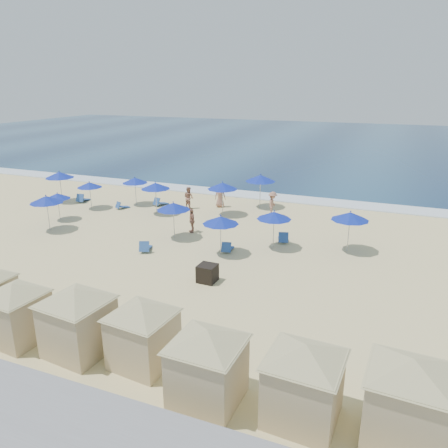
% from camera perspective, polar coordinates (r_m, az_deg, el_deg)
% --- Properties ---
extents(ground, '(160.00, 160.00, 0.00)m').
position_cam_1_polar(ground, '(25.58, -8.72, -4.07)').
color(ground, beige).
rests_on(ground, ground).
extents(ocean, '(160.00, 80.00, 0.06)m').
position_cam_1_polar(ocean, '(76.86, 12.88, 10.41)').
color(ocean, '#0D294B').
rests_on(ocean, ground).
extents(surf_line, '(160.00, 2.50, 0.08)m').
position_cam_1_polar(surf_line, '(39.01, 2.90, 3.88)').
color(surf_line, white).
rests_on(surf_line, ground).
extents(trash_bin, '(0.92, 0.92, 0.88)m').
position_cam_1_polar(trash_bin, '(21.94, -2.19, -6.44)').
color(trash_bin, black).
rests_on(trash_bin, ground).
extents(cabana_1, '(4.16, 4.16, 2.62)m').
position_cam_1_polar(cabana_1, '(18.57, -25.61, -9.47)').
color(cabana_1, '#C5B087').
rests_on(cabana_1, ground).
extents(cabana_2, '(4.50, 4.50, 2.83)m').
position_cam_1_polar(cabana_2, '(16.87, -18.65, -10.90)').
color(cabana_2, '#C5B087').
rests_on(cabana_2, ground).
extents(cabana_3, '(4.21, 4.21, 2.65)m').
position_cam_1_polar(cabana_3, '(15.70, -10.61, -12.90)').
color(cabana_3, '#C5B087').
rests_on(cabana_3, ground).
extents(cabana_4, '(4.39, 4.39, 2.75)m').
position_cam_1_polar(cabana_4, '(13.86, -2.19, -16.87)').
color(cabana_4, '#C5B087').
rests_on(cabana_4, ground).
extents(cabana_5, '(4.41, 4.41, 2.77)m').
position_cam_1_polar(cabana_5, '(13.40, 10.44, -18.54)').
color(cabana_5, '#C5B087').
rests_on(cabana_5, ground).
extents(cabana_6, '(4.55, 4.55, 2.86)m').
position_cam_1_polar(cabana_6, '(13.51, 23.04, -19.25)').
color(cabana_6, '#C5B087').
rests_on(cabana_6, ground).
extents(umbrella_0, '(2.31, 2.31, 2.63)m').
position_cam_1_polar(umbrella_0, '(38.67, -20.71, 6.02)').
color(umbrella_0, '#A5A8AD').
rests_on(umbrella_0, ground).
extents(umbrella_1, '(1.81, 1.81, 2.05)m').
position_cam_1_polar(umbrella_1, '(33.53, -20.93, 3.44)').
color(umbrella_1, '#A5A8AD').
rests_on(umbrella_1, ground).
extents(umbrella_2, '(1.93, 1.93, 2.20)m').
position_cam_1_polar(umbrella_2, '(35.85, -17.17, 4.91)').
color(umbrella_2, '#A5A8AD').
rests_on(umbrella_2, ground).
extents(umbrella_3, '(2.17, 2.17, 2.48)m').
position_cam_1_polar(umbrella_3, '(31.25, -22.20, 2.98)').
color(umbrella_3, '#A5A8AD').
rests_on(umbrella_3, ground).
extents(umbrella_4, '(2.04, 2.04, 2.33)m').
position_cam_1_polar(umbrella_4, '(36.09, -11.56, 5.61)').
color(umbrella_4, '#A5A8AD').
rests_on(umbrella_4, ground).
extents(umbrella_5, '(2.19, 2.19, 2.49)m').
position_cam_1_polar(umbrella_5, '(33.18, -8.95, 4.94)').
color(umbrella_5, '#A5A8AD').
rests_on(umbrella_5, ground).
extents(umbrella_6, '(2.13, 2.13, 2.43)m').
position_cam_1_polar(umbrella_6, '(27.65, -6.64, 2.31)').
color(umbrella_6, '#A5A8AD').
rests_on(umbrella_6, ground).
extents(umbrella_7, '(2.27, 2.27, 2.58)m').
position_cam_1_polar(umbrella_7, '(32.43, -0.19, 5.00)').
color(umbrella_7, '#A5A8AD').
rests_on(umbrella_7, ground).
extents(umbrella_8, '(2.09, 2.09, 2.38)m').
position_cam_1_polar(umbrella_8, '(24.80, -0.44, 0.50)').
color(umbrella_8, '#A5A8AD').
rests_on(umbrella_8, ground).
extents(umbrella_9, '(2.40, 2.40, 2.73)m').
position_cam_1_polar(umbrella_9, '(34.61, 4.79, 5.99)').
color(umbrella_9, '#A5A8AD').
rests_on(umbrella_9, ground).
extents(umbrella_10, '(2.07, 2.07, 2.36)m').
position_cam_1_polar(umbrella_10, '(25.93, 6.56, 1.12)').
color(umbrella_10, '#A5A8AD').
rests_on(umbrella_10, ground).
extents(umbrella_11, '(2.19, 2.19, 2.49)m').
position_cam_1_polar(umbrella_11, '(26.25, 16.16, 0.99)').
color(umbrella_11, '#A5A8AD').
rests_on(umbrella_11, ground).
extents(beach_chair_0, '(0.85, 1.49, 0.77)m').
position_cam_1_polar(beach_chair_0, '(38.42, -18.00, 3.15)').
color(beach_chair_0, '#295199').
rests_on(beach_chair_0, ground).
extents(beach_chair_1, '(0.90, 1.22, 0.61)m').
position_cam_1_polar(beach_chair_1, '(35.52, -13.25, 2.29)').
color(beach_chair_1, '#295199').
rests_on(beach_chair_1, ground).
extents(beach_chair_2, '(0.93, 1.42, 0.72)m').
position_cam_1_polar(beach_chair_2, '(35.85, -8.39, 2.79)').
color(beach_chair_2, '#295199').
rests_on(beach_chair_2, ground).
extents(beach_chair_3, '(1.05, 1.44, 0.73)m').
position_cam_1_polar(beach_chair_3, '(26.25, -10.25, -2.98)').
color(beach_chair_3, '#295199').
rests_on(beach_chair_3, ground).
extents(beach_chair_4, '(0.77, 1.33, 0.69)m').
position_cam_1_polar(beach_chair_4, '(25.78, 0.45, -3.11)').
color(beach_chair_4, '#295199').
rests_on(beach_chair_4, ground).
extents(beach_chair_5, '(0.96, 1.48, 0.75)m').
position_cam_1_polar(beach_chair_5, '(27.53, 7.74, -1.83)').
color(beach_chair_5, '#295199').
rests_on(beach_chair_5, ground).
extents(beachgoer_0, '(1.03, 0.92, 1.74)m').
position_cam_1_polar(beachgoer_0, '(34.65, -4.65, 3.46)').
color(beachgoer_0, '#A5705B').
rests_on(beachgoer_0, ground).
extents(beachgoer_1, '(0.90, 0.97, 1.60)m').
position_cam_1_polar(beachgoer_1, '(29.01, -4.23, 0.45)').
color(beachgoer_1, '#A5705B').
rests_on(beachgoer_1, ground).
extents(beachgoer_2, '(0.79, 1.25, 1.84)m').
position_cam_1_polar(beachgoer_2, '(32.71, 6.36, 2.63)').
color(beachgoer_2, '#A5705B').
rests_on(beachgoer_2, ground).
extents(beachgoer_3, '(0.96, 0.71, 1.79)m').
position_cam_1_polar(beachgoer_3, '(34.89, -0.51, 3.67)').
color(beachgoer_3, '#A5705B').
rests_on(beachgoer_3, ground).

